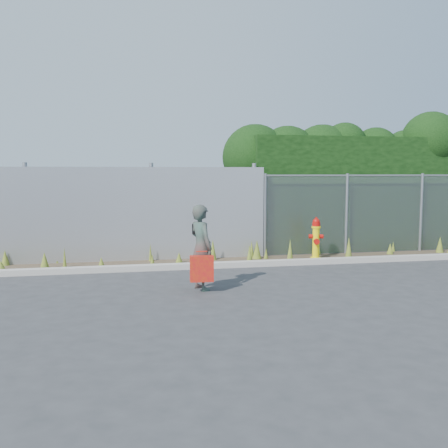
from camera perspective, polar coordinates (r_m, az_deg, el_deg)
ground at (r=9.29m, az=3.55°, el=-6.98°), size 80.00×80.00×0.00m
curb at (r=10.99m, az=1.12°, el=-4.64°), size 16.00×0.22×0.12m
weed_strip at (r=11.58m, az=-1.50°, el=-3.77°), size 16.00×1.26×0.54m
corrugated_fence at (r=11.83m, az=-15.72°, el=0.99°), size 8.50×0.21×2.30m
chainlink_fence at (r=13.52m, az=17.85°, el=1.20°), size 6.50×0.07×2.05m
hedge at (r=14.32m, az=15.45°, el=5.33°), size 7.96×2.06×3.75m
fire_hydrant at (r=12.09m, az=10.47°, el=-1.70°), size 0.34×0.30×1.02m
woman at (r=8.81m, az=-2.62°, el=-2.68°), size 0.54×0.65×1.51m
red_tote_bag at (r=8.60m, az=-2.56°, el=-5.11°), size 0.40×0.15×0.53m
black_shoulder_bag at (r=8.92m, az=-2.83°, el=-0.55°), size 0.24×0.10×0.18m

